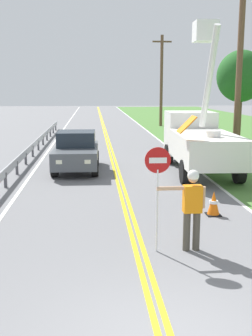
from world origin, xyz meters
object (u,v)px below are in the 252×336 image
object	(u,v)px
stop_sign_paddle	(158,176)
traffic_cone_lead	(214,204)
utility_bucket_truck	(199,138)
oncoming_sedan_nearest	(76,152)
roadside_tree_verge	(241,77)
utility_pole_near	(239,65)
utility_pole_mid	(161,79)
flagger_worker	(192,205)

from	to	relation	value
stop_sign_paddle	traffic_cone_lead	distance (m)	3.47
traffic_cone_lead	utility_bucket_truck	bearing A→B (deg)	79.45
oncoming_sedan_nearest	roadside_tree_verge	world-z (taller)	roadside_tree_verge
stop_sign_paddle	traffic_cone_lead	bearing A→B (deg)	50.75
utility_pole_near	utility_pole_mid	size ratio (longest dim) A/B	1.05
traffic_cone_lead	flagger_worker	bearing A→B (deg)	-117.00
stop_sign_paddle	oncoming_sedan_nearest	bearing A→B (deg)	102.75
stop_sign_paddle	utility_bucket_truck	distance (m)	9.38
flagger_worker	utility_bucket_truck	world-z (taller)	utility_bucket_truck
utility_bucket_truck	roadside_tree_verge	size ratio (longest dim) A/B	1.17
oncoming_sedan_nearest	traffic_cone_lead	distance (m)	7.97
flagger_worker	stop_sign_paddle	world-z (taller)	stop_sign_paddle
utility_pole_mid	roadside_tree_verge	xyz separation A→B (m)	(2.76, -13.43, -0.12)
flagger_worker	traffic_cone_lead	distance (m)	2.84
oncoming_sedan_nearest	utility_pole_mid	xyz separation A→B (m)	(7.23, 21.03, 3.55)
utility_pole_mid	roadside_tree_verge	bearing A→B (deg)	-78.39
utility_bucket_truck	traffic_cone_lead	world-z (taller)	utility_bucket_truck
oncoming_sedan_nearest	utility_bucket_truck	bearing A→B (deg)	-5.07
stop_sign_paddle	traffic_cone_lead	world-z (taller)	stop_sign_paddle
oncoming_sedan_nearest	utility_pole_near	distance (m)	8.44
stop_sign_paddle	utility_bucket_truck	xyz separation A→B (m)	(3.20, 8.81, -0.27)
flagger_worker	stop_sign_paddle	size ratio (longest dim) A/B	0.78
flagger_worker	oncoming_sedan_nearest	distance (m)	9.70
roadside_tree_verge	utility_pole_near	bearing A→B (deg)	-110.85
utility_bucket_truck	utility_pole_mid	distance (m)	21.79
oncoming_sedan_nearest	roadside_tree_verge	bearing A→B (deg)	37.26
oncoming_sedan_nearest	flagger_worker	bearing A→B (deg)	-72.79
stop_sign_paddle	roadside_tree_verge	bearing A→B (deg)	64.94
traffic_cone_lead	stop_sign_paddle	bearing A→B (deg)	-129.25
stop_sign_paddle	utility_bucket_truck	world-z (taller)	utility_bucket_truck
utility_bucket_truck	traffic_cone_lead	xyz separation A→B (m)	(-1.18, -6.34, -1.10)
utility_pole_mid	traffic_cone_lead	size ratio (longest dim) A/B	12.01
flagger_worker	utility_pole_mid	xyz separation A→B (m)	(4.37, 30.29, 3.34)
flagger_worker	utility_bucket_truck	bearing A→B (deg)	74.54
utility_pole_mid	traffic_cone_lead	distance (m)	28.30
flagger_worker	roadside_tree_verge	world-z (taller)	roadside_tree_verge
utility_bucket_truck	utility_pole_mid	bearing A→B (deg)	84.86
utility_bucket_truck	oncoming_sedan_nearest	bearing A→B (deg)	174.93
utility_pole_near	traffic_cone_lead	bearing A→B (deg)	-113.28
flagger_worker	oncoming_sedan_nearest	size ratio (longest dim) A/B	0.44
utility_pole_near	traffic_cone_lead	world-z (taller)	utility_pole_near
stop_sign_paddle	oncoming_sedan_nearest	xyz separation A→B (m)	(-2.10, 9.28, -0.88)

